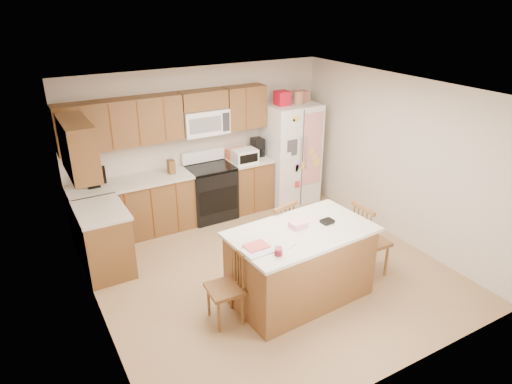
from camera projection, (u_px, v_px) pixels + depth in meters
ground at (269, 270)px, 6.39m from camera, size 4.50×4.50×0.00m
room_shell at (270, 174)px, 5.81m from camera, size 4.60×4.60×2.52m
cabinetry at (155, 181)px, 7.00m from camera, size 3.36×1.56×2.15m
stove at (210, 191)px, 7.74m from camera, size 0.76×0.65×1.13m
refrigerator at (290, 152)px, 8.22m from camera, size 0.90×0.79×2.04m
island at (300, 264)px, 5.65m from camera, size 1.80×1.12×1.05m
windsor_chair_left at (227, 288)px, 5.25m from camera, size 0.41×0.43×0.95m
windsor_chair_back at (277, 237)px, 6.25m from camera, size 0.53×0.52×1.03m
windsor_chair_right at (368, 241)px, 6.14m from camera, size 0.44×0.46×1.05m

